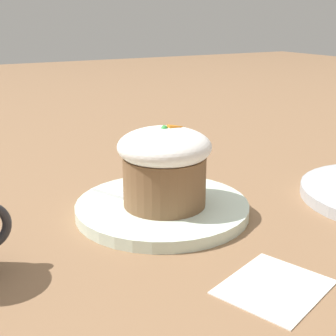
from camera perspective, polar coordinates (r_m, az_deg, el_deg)
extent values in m
plane|color=#846042|center=(0.58, -0.71, -5.50)|extent=(4.00, 4.00, 0.00)
cylinder|color=silver|center=(0.58, -0.71, -4.86)|extent=(0.21, 0.21, 0.01)
cylinder|color=brown|center=(0.56, 0.00, -1.47)|extent=(0.10, 0.10, 0.06)
ellipsoid|color=white|center=(0.55, 0.00, 2.71)|extent=(0.11, 0.11, 0.04)
cone|color=orange|center=(0.55, 1.00, 4.97)|extent=(0.02, 0.01, 0.01)
sphere|color=green|center=(0.55, -0.06, 4.84)|extent=(0.01, 0.01, 0.01)
cube|color=silver|center=(0.60, -6.22, -3.27)|extent=(0.04, 0.07, 0.00)
ellipsoid|color=silver|center=(0.57, -2.48, -4.24)|extent=(0.04, 0.05, 0.01)
cube|color=white|center=(0.44, 12.82, -13.91)|extent=(0.12, 0.11, 0.00)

